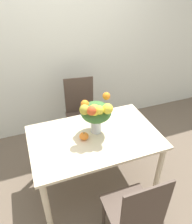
{
  "coord_description": "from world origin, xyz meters",
  "views": [
    {
      "loc": [
        -0.6,
        -1.65,
        2.23
      ],
      "look_at": [
        0.04,
        0.07,
        1.0
      ],
      "focal_mm": 35.0,
      "sensor_mm": 36.0,
      "label": 1
    }
  ],
  "objects_px": {
    "flower_vase": "(96,113)",
    "dining_chair_far_side": "(135,213)",
    "dining_chair_near_window": "(81,113)",
    "pumpkin": "(84,136)"
  },
  "relations": [
    {
      "from": "flower_vase",
      "to": "dining_chair_near_window",
      "type": "distance_m",
      "value": 0.88
    },
    {
      "from": "dining_chair_near_window",
      "to": "dining_chair_far_side",
      "type": "bearing_deg",
      "value": -83.02
    },
    {
      "from": "flower_vase",
      "to": "dining_chair_far_side",
      "type": "height_order",
      "value": "flower_vase"
    },
    {
      "from": "pumpkin",
      "to": "dining_chair_near_window",
      "type": "height_order",
      "value": "dining_chair_near_window"
    },
    {
      "from": "dining_chair_near_window",
      "to": "dining_chair_far_side",
      "type": "xyz_separation_m",
      "value": [
        -0.02,
        -1.58,
        0.0
      ]
    },
    {
      "from": "pumpkin",
      "to": "dining_chair_near_window",
      "type": "relative_size",
      "value": 0.1
    },
    {
      "from": "dining_chair_far_side",
      "to": "pumpkin",
      "type": "bearing_deg",
      "value": -75.91
    },
    {
      "from": "dining_chair_near_window",
      "to": "dining_chair_far_side",
      "type": "height_order",
      "value": "same"
    },
    {
      "from": "dining_chair_near_window",
      "to": "dining_chair_far_side",
      "type": "distance_m",
      "value": 1.58
    },
    {
      "from": "pumpkin",
      "to": "dining_chair_near_window",
      "type": "bearing_deg",
      "value": 75.68
    }
  ]
}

